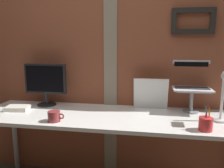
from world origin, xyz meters
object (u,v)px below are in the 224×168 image
object	(u,v)px
coffee_mug	(54,116)
monitor	(45,81)
laptop	(191,81)
pen_cup	(206,124)
whiteboard_panel	(151,94)

from	to	relation	value
coffee_mug	monitor	bearing A→B (deg)	122.03
laptop	pen_cup	world-z (taller)	laptop
coffee_mug	laptop	bearing A→B (deg)	24.46
laptop	monitor	bearing A→B (deg)	-177.00
monitor	pen_cup	world-z (taller)	monitor
monitor	pen_cup	xyz separation A→B (m)	(1.38, -0.42, -0.19)
monitor	pen_cup	distance (m)	1.46
monitor	whiteboard_panel	xyz separation A→B (m)	(1.00, 0.03, -0.09)
whiteboard_panel	laptop	bearing A→B (deg)	5.85
monitor	coffee_mug	size ratio (longest dim) A/B	3.10
monitor	whiteboard_panel	world-z (taller)	monitor
pen_cup	coffee_mug	size ratio (longest dim) A/B	1.36
monitor	whiteboard_panel	distance (m)	1.01
whiteboard_panel	pen_cup	xyz separation A→B (m)	(0.38, -0.46, -0.09)
coffee_mug	whiteboard_panel	bearing A→B (deg)	31.93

